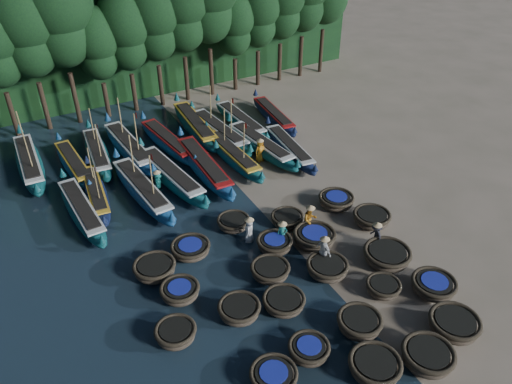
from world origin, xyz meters
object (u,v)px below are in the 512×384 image
coracle_5 (274,376)px  long_boat_4 (171,175)px  coracle_4 (454,324)px  long_boat_16 (241,121)px  long_boat_13 (168,142)px  fisherman_6 (260,150)px  long_boat_10 (74,164)px  long_boat_2 (96,193)px  coracle_19 (372,218)px  fisherman_5 (158,182)px  long_boat_6 (232,155)px  coracle_11 (239,310)px  long_boat_7 (261,145)px  coracle_18 (314,237)px  coracle_3 (428,356)px  coracle_10 (176,333)px  coracle_15 (180,291)px  coracle_16 (270,271)px  coracle_17 (275,244)px  long_boat_9 (29,163)px  fisherman_2 (310,219)px  coracle_21 (191,248)px  long_boat_17 (274,116)px  fisherman_0 (249,229)px  coracle_9 (434,285)px  long_boat_8 (289,148)px  coracle_2 (375,366)px  coracle_7 (359,323)px  coracle_23 (287,219)px  coracle_22 (233,223)px  long_boat_12 (129,147)px  fisherman_4 (324,250)px  coracle_13 (327,268)px  coracle_8 (383,287)px  long_boat_11 (97,153)px  fisherman_3 (376,235)px  long_boat_1 (82,210)px  coracle_12 (284,302)px  coracle_6 (309,349)px  long_boat_3 (142,189)px  coracle_20 (155,268)px  long_boat_5 (204,166)px

coracle_5 → long_boat_4: size_ratio=0.24×
coracle_4 → long_boat_16: size_ratio=0.32×
long_boat_13 → fisherman_6: bearing=-50.9°
long_boat_10 → long_boat_2: bearing=-88.1°
coracle_19 → fisherman_5: size_ratio=1.24×
coracle_4 → long_boat_6: size_ratio=0.31×
coracle_11 → long_boat_7: bearing=57.2°
coracle_18 → coracle_3: bearing=-91.7°
coracle_10 → coracle_15: 2.51m
coracle_16 → coracle_17: coracle_17 is taller
long_boat_9 → fisherman_2: 19.28m
coracle_21 → long_boat_17: 16.54m
coracle_16 → long_boat_7: (5.73, 11.26, 0.16)m
long_boat_13 → fisherman_0: 11.98m
coracle_9 → long_boat_8: (0.93, 14.71, 0.09)m
coracle_2 → coracle_7: 2.24m
coracle_9 → long_boat_7: 15.98m
coracle_5 → coracle_23: size_ratio=0.93×
coracle_15 → fisherman_0: 5.36m
coracle_22 → fisherman_5: fisherman_5 is taller
long_boat_12 → coracle_23: bearing=-69.6°
coracle_23 → long_boat_4: long_boat_4 is taller
coracle_11 → fisherman_0: fisherman_0 is taller
coracle_23 → fisherman_4: bearing=-92.5°
coracle_13 → coracle_5: bearing=-143.6°
coracle_8 → fisherman_0: (-3.85, 6.55, 0.46)m
long_boat_16 → fisherman_2: (-2.54, -13.35, 0.36)m
fisherman_5 → long_boat_11: bearing=50.0°
coracle_21 → coracle_22: (3.00, 0.92, -0.01)m
coracle_3 → fisherman_3: 7.54m
coracle_9 → long_boat_1: size_ratio=0.27×
coracle_12 → coracle_15: coracle_15 is taller
coracle_10 → coracle_13: (8.22, 0.22, -0.00)m
fisherman_6 → coracle_12: bearing=-122.4°
coracle_4 → coracle_15: coracle_4 is taller
coracle_6 → long_boat_17: size_ratio=0.28×
long_boat_6 → long_boat_17: 6.91m
long_boat_3 → long_boat_9: 8.73m
coracle_18 → coracle_23: (-0.37, 2.20, -0.09)m
coracle_15 → fisherman_5: size_ratio=1.29×
long_boat_6 → long_boat_13: bearing=127.7°
long_boat_13 → fisherman_5: 5.65m
long_boat_4 → fisherman_3: 13.42m
coracle_2 → long_boat_2: (-6.91, 17.90, 0.05)m
coracle_20 → long_boat_5: (6.09, 7.64, 0.18)m
coracle_22 → long_boat_10: 12.56m
coracle_10 → coracle_20: (0.55, 4.35, 0.00)m
coracle_22 → coracle_15: bearing=-142.3°
coracle_9 → long_boat_7: bearing=92.5°
coracle_19 → coracle_11: bearing=-165.6°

